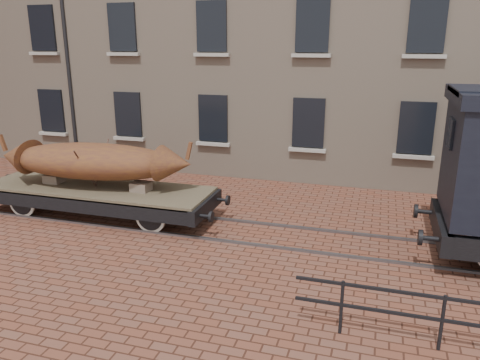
# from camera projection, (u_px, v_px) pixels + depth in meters

# --- Properties ---
(ground) EXTENTS (90.00, 90.00, 0.00)m
(ground) POSITION_uv_depth(u_px,v_px,m) (239.00, 232.00, 12.47)
(ground) COLOR brown
(rail_track) EXTENTS (30.00, 1.52, 0.06)m
(rail_track) POSITION_uv_depth(u_px,v_px,m) (239.00, 231.00, 12.47)
(rail_track) COLOR #59595E
(rail_track) RESTS_ON ground
(flatcar_wagon) EXTENTS (7.56, 2.05, 1.14)m
(flatcar_wagon) POSITION_uv_depth(u_px,v_px,m) (97.00, 192.00, 13.46)
(flatcar_wagon) COLOR #706149
(flatcar_wagon) RESTS_ON ground
(iron_boat) EXTENTS (5.81, 2.12, 1.43)m
(iron_boat) POSITION_uv_depth(u_px,v_px,m) (94.00, 161.00, 13.21)
(iron_boat) COLOR brown
(iron_boat) RESTS_ON flatcar_wagon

